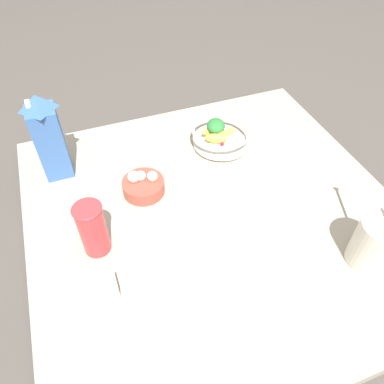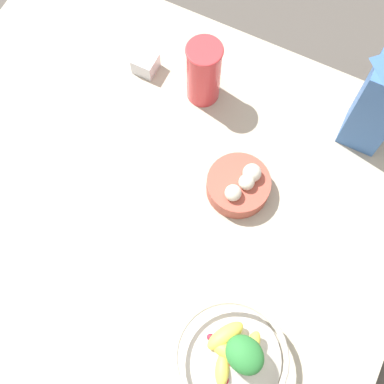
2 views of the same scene
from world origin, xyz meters
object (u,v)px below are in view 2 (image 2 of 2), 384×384
at_px(milk_carton, 382,99).
at_px(garlic_bowl, 239,185).
at_px(drinking_cup, 204,72).
at_px(spice_jar, 146,64).
at_px(fruit_bowl, 231,357).

height_order(milk_carton, garlic_bowl, milk_carton).
bearing_deg(drinking_cup, milk_carton, -170.10).
distance_m(spice_jar, garlic_bowl, 0.34).
relative_size(milk_carton, garlic_bowl, 2.21).
xyz_separation_m(fruit_bowl, garlic_bowl, (0.12, -0.30, -0.02)).
distance_m(fruit_bowl, garlic_bowl, 0.32).
relative_size(drinking_cup, spice_jar, 3.35).
bearing_deg(garlic_bowl, drinking_cup, -46.47).
distance_m(milk_carton, garlic_bowl, 0.30).
height_order(fruit_bowl, drinking_cup, drinking_cup).
height_order(spice_jar, garlic_bowl, garlic_bowl).
bearing_deg(milk_carton, drinking_cup, 9.90).
relative_size(spice_jar, garlic_bowl, 0.38).
height_order(fruit_bowl, milk_carton, milk_carton).
bearing_deg(milk_carton, fruit_bowl, 83.98).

